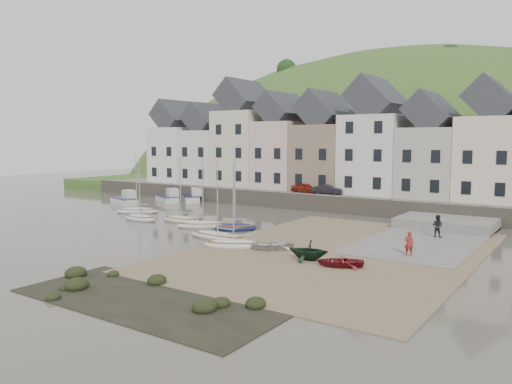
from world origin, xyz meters
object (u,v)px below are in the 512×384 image
Objects in this scene: sailboat_0 at (137,211)px; rowboat_white at (272,245)px; rowboat_red at (340,262)px; person_dark at (437,226)px; person_red at (409,243)px; car_left at (305,188)px; rowboat_green at (309,250)px; car_right at (328,189)px.

sailboat_0 is 2.02× the size of rowboat_white.
rowboat_red is 12.85m from person_dark.
rowboat_red is at bearing 36.30° from person_red.
person_red is at bearing -130.34° from car_left.
rowboat_green is (25.12, -8.34, 0.47)m from sailboat_0.
car_right is (2.94, 0.00, -0.02)m from car_left.
rowboat_white is at bearing -17.94° from sailboat_0.
sailboat_0 is 26.48m from rowboat_green.
rowboat_white is at bearing -5.39° from person_red.
rowboat_red is at bearing 85.99° from person_dark.
person_red reaches higher than rowboat_white.
sailboat_0 is 1.87× the size of car_left.
rowboat_green is at bearing 17.14° from person_red.
rowboat_white is 0.92× the size of car_right.
car_right is at bearing -168.87° from rowboat_green.
car_right reaches higher than rowboat_white.
sailboat_0 is at bearing -32.97° from person_red.
rowboat_red is at bearing 27.35° from rowboat_white.
sailboat_0 reaches higher than car_left.
rowboat_green is at bearing 75.58° from person_dark.
sailboat_0 reaches higher than car_right.
car_left reaches higher than rowboat_green.
person_red is (30.12, -3.65, 0.66)m from sailboat_0.
rowboat_green is 1.44× the size of person_dark.
rowboat_white is 13.84m from person_dark.
car_left is at bearing 156.47° from rowboat_white.
rowboat_red is 0.85× the size of car_right.
person_dark is (8.57, 10.85, 0.62)m from rowboat_white.
rowboat_red is 28.08m from car_left.
rowboat_green is 26.54m from car_left.
rowboat_red is at bearing -141.44° from car_left.
car_left is (-17.83, 10.87, 1.17)m from person_dark.
person_red is at bearing 125.72° from rowboat_red.
car_right is at bearing 44.39° from sailboat_0.
rowboat_red is 1.79× the size of person_red.
sailboat_0 is at bearing 145.95° from car_left.
sailboat_0 is at bearing -154.55° from rowboat_white.
rowboat_white is 1.94× the size of person_red.
rowboat_red is (2.36, -0.34, -0.37)m from rowboat_green.
rowboat_green is 25.24m from car_right.
car_right is (15.10, 14.78, 1.89)m from sailboat_0.
car_left is (-17.95, 18.43, 1.25)m from person_red.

